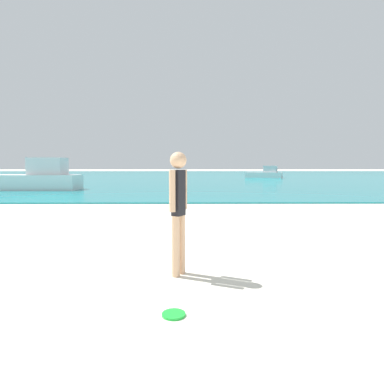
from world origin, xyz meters
TOP-DOWN VIEW (x-y plane):
  - water at (0.00, 43.00)m, footprint 160.00×60.00m
  - person_standing at (-0.29, 4.88)m, footprint 0.23×0.35m
  - frisbee at (-0.30, 3.66)m, footprint 0.24×0.24m
  - boat_near at (-9.09, 19.45)m, footprint 5.51×1.93m
  - boat_far at (8.18, 36.13)m, footprint 4.08×2.71m

SIDE VIEW (x-z plane):
  - frisbee at x=-0.30m, z-range 0.00..0.03m
  - water at x=0.00m, z-range 0.00..0.06m
  - boat_far at x=8.18m, z-range -0.14..1.18m
  - boat_near at x=-9.09m, z-range -0.23..1.63m
  - person_standing at x=-0.29m, z-range 0.12..1.81m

